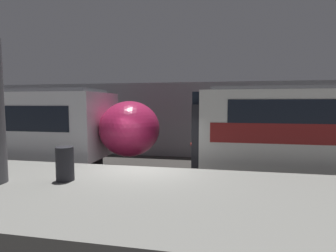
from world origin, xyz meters
The scene contains 4 objects.
ground_plane centered at (0.00, 0.00, 0.00)m, with size 120.00×120.00×0.00m, color #33302D.
platform centered at (0.00, -2.22, 0.49)m, with size 40.00×4.44×0.98m.
station_rear_barrier centered at (0.00, 6.50, 2.03)m, with size 50.00×0.15×4.06m.
trash_bin centered at (-1.50, -1.80, 1.41)m, with size 0.44×0.44×0.85m.
Camera 1 is at (2.26, -7.65, 2.91)m, focal length 28.00 mm.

